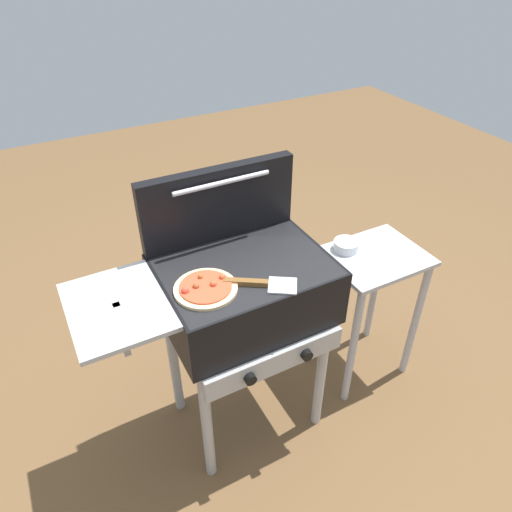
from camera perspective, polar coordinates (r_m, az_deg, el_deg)
ground_plane at (r=2.41m, az=-1.11°, el=-18.37°), size 8.00×8.00×0.00m
grill at (r=1.84m, az=-1.70°, el=-4.75°), size 0.96×0.53×0.90m
grill_lid_open at (r=1.84m, az=-4.55°, el=6.35°), size 0.63×0.08×0.30m
pizza_pepperoni at (r=1.65m, az=-6.14°, el=-3.86°), size 0.22×0.22×0.04m
spatula at (r=1.66m, az=0.59°, el=-3.35°), size 0.25×0.19×0.02m
prep_table at (r=2.30m, az=13.54°, el=-3.94°), size 0.44×0.36×0.72m
topping_bowl_near at (r=2.18m, az=10.81°, el=1.21°), size 0.12×0.12×0.04m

